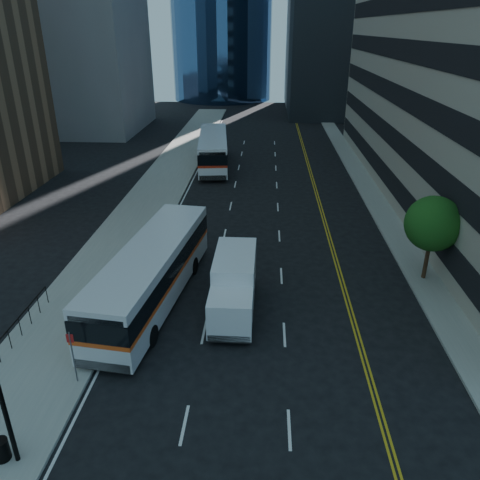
{
  "coord_description": "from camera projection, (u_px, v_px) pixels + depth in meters",
  "views": [
    {
      "loc": [
        -0.63,
        -17.17,
        13.86
      ],
      "look_at": [
        -1.98,
        7.0,
        2.8
      ],
      "focal_mm": 35.0,
      "sensor_mm": 36.0,
      "label": 1
    }
  ],
  "objects": [
    {
      "name": "trash_can",
      "position": [
        1.0,
        450.0,
        16.13
      ],
      "size": [
        0.61,
        0.61,
        0.82
      ],
      "primitive_type": "cylinder",
      "rotation": [
        0.0,
        0.0,
        -0.12
      ],
      "color": "black",
      "rests_on": "sidewalk_west"
    },
    {
      "name": "box_truck",
      "position": [
        234.0,
        285.0,
        24.41
      ],
      "size": [
        2.18,
        6.22,
        2.97
      ],
      "rotation": [
        0.0,
        0.0,
        -0.01
      ],
      "color": "white",
      "rests_on": "ground"
    },
    {
      "name": "street_tree",
      "position": [
        433.0,
        224.0,
        26.62
      ],
      "size": [
        3.2,
        3.2,
        5.1
      ],
      "color": "#332114",
      "rests_on": "sidewalk_east"
    },
    {
      "name": "sidewalk_west",
      "position": [
        161.0,
        186.0,
        44.52
      ],
      "size": [
        5.0,
        90.0,
        0.15
      ],
      "primitive_type": "cube",
      "color": "gray",
      "rests_on": "ground"
    },
    {
      "name": "bus_rear",
      "position": [
        213.0,
        149.0,
        50.42
      ],
      "size": [
        4.11,
        13.3,
        3.38
      ],
      "rotation": [
        0.0,
        0.0,
        0.1
      ],
      "color": "white",
      "rests_on": "ground"
    },
    {
      "name": "lamp_post",
      "position": [
        3.0,
        403.0,
        15.19
      ],
      "size": [
        0.28,
        0.28,
        4.56
      ],
      "color": "black",
      "rests_on": "sidewalk_west"
    },
    {
      "name": "bus_front",
      "position": [
        152.0,
        272.0,
        25.24
      ],
      "size": [
        4.44,
        13.07,
        3.31
      ],
      "rotation": [
        0.0,
        0.0,
        -0.13
      ],
      "color": "silver",
      "rests_on": "ground"
    },
    {
      "name": "sidewalk_east",
      "position": [
        368.0,
        189.0,
        43.54
      ],
      "size": [
        2.0,
        90.0,
        0.15
      ],
      "primitive_type": "cube",
      "color": "gray",
      "rests_on": "ground"
    },
    {
      "name": "ground",
      "position": [
        275.0,
        360.0,
        21.32
      ],
      "size": [
        160.0,
        160.0,
        0.0
      ],
      "primitive_type": "plane",
      "color": "black",
      "rests_on": "ground"
    }
  ]
}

